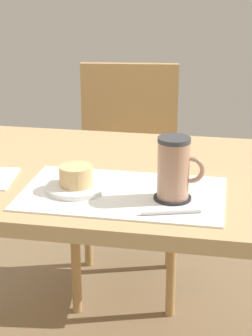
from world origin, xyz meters
TOP-DOWN VIEW (x-y plane):
  - dining_table at (0.00, 0.00)m, footprint 1.25×0.68m
  - wooden_chair at (-0.11, 0.72)m, footprint 0.47×0.47m
  - placemat at (0.04, -0.15)m, footprint 0.47×0.28m
  - pastry_plate at (-0.07, -0.15)m, footprint 0.14×0.14m
  - pastry at (-0.07, -0.15)m, footprint 0.08×0.08m
  - coffee_coaster at (0.16, -0.17)m, footprint 0.08×0.08m
  - coffee_mug at (0.16, -0.17)m, footprint 0.11×0.07m
  - teaspoon at (0.16, -0.25)m, footprint 0.13×0.05m

SIDE VIEW (x-z plane):
  - wooden_chair at x=-0.11m, z-range 0.04..0.93m
  - dining_table at x=0.00m, z-range 0.29..1.05m
  - placemat at x=0.04m, z-range 0.76..0.76m
  - coffee_coaster at x=0.16m, z-range 0.76..0.77m
  - teaspoon at x=0.16m, z-range 0.76..0.77m
  - pastry_plate at x=-0.07m, z-range 0.76..0.77m
  - pastry at x=-0.07m, z-range 0.77..0.82m
  - coffee_mug at x=0.16m, z-range 0.77..0.90m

